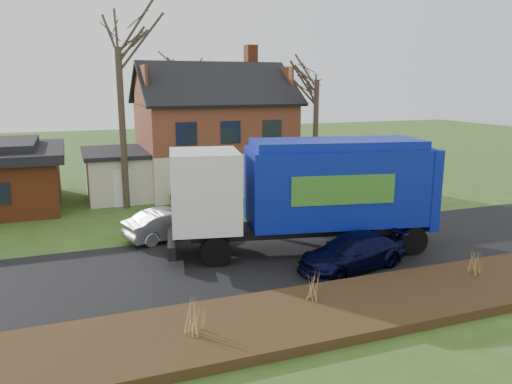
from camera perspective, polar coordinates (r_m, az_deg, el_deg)
name	(u,v)px	position (r m, az deg, el deg)	size (l,w,h in m)	color
ground	(263,259)	(19.85, 0.78, -7.65)	(120.00, 120.00, 0.00)	#354F1A
road	(263,259)	(19.84, 0.78, -7.63)	(80.00, 7.00, 0.02)	black
mulch_verge	(328,312)	(15.36, 8.22, -13.39)	(80.00, 3.50, 0.30)	black
main_house	(205,127)	(32.47, -5.79, 7.41)	(12.95, 8.95, 9.26)	beige
garbage_truck	(309,188)	(20.23, 6.06, 0.45)	(11.04, 4.86, 4.58)	black
silver_sedan	(171,224)	(22.52, -9.74, -3.58)	(1.43, 4.11, 1.35)	#AAADB2
navy_wagon	(352,252)	(18.99, 10.94, -6.77)	(1.80, 4.43, 1.28)	black
tree_front_west	(116,22)	(28.04, -15.67, 18.24)	(4.03, 4.03, 11.99)	#3E3325
tree_front_east	(317,60)	(30.31, 7.03, 14.77)	(3.59, 3.59, 9.98)	#423027
tree_back	(186,56)	(39.47, -8.06, 15.18)	(3.34, 3.34, 10.58)	#453729
grass_clump_west	(196,316)	(13.60, -6.83, -13.93)	(0.37, 0.30, 0.97)	tan
grass_clump_mid	(312,285)	(15.47, 6.39, -10.52)	(0.36, 0.29, 1.00)	tan
grass_clump_east	(476,261)	(19.05, 23.83, -7.23)	(0.36, 0.30, 0.90)	olive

